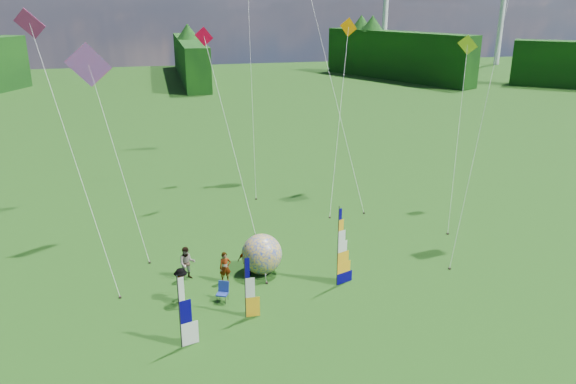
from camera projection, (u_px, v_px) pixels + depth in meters
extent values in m
plane|color=#28641B|center=(329.00, 328.00, 26.28)|extent=(220.00, 220.00, 0.00)
sphere|color=#17349D|center=(262.00, 254.00, 31.24)|extent=(2.99, 2.99, 2.27)
imported|color=#66594C|center=(225.00, 267.00, 30.27)|extent=(0.68, 0.48, 1.75)
imported|color=#66594C|center=(187.00, 263.00, 30.61)|extent=(0.92, 0.45, 1.88)
imported|color=#66594C|center=(181.00, 286.00, 28.24)|extent=(0.50, 1.23, 1.88)
imported|color=#66594C|center=(248.00, 260.00, 31.04)|extent=(1.11, 0.55, 1.83)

